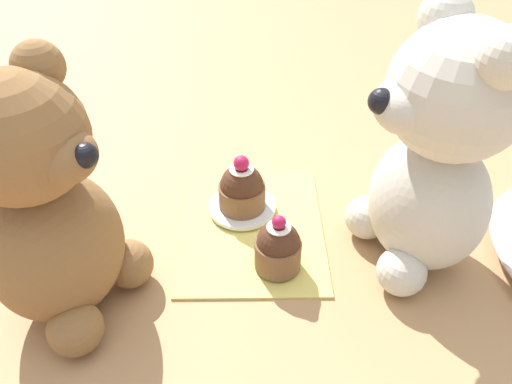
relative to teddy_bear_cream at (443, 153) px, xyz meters
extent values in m
plane|color=tan|center=(-0.04, -0.18, -0.14)|extent=(4.00, 4.00, 0.00)
cube|color=#E0D166|center=(-0.04, -0.18, -0.13)|extent=(0.21, 0.17, 0.01)
ellipsoid|color=beige|center=(0.00, 0.00, -0.06)|extent=(0.16, 0.14, 0.15)
sphere|color=beige|center=(0.00, 0.00, 0.06)|extent=(0.13, 0.13, 0.13)
ellipsoid|color=beige|center=(0.01, -0.05, 0.06)|extent=(0.07, 0.07, 0.05)
sphere|color=black|center=(0.02, -0.07, 0.06)|extent=(0.02, 0.02, 0.02)
sphere|color=beige|center=(-0.04, -0.01, 0.11)|extent=(0.05, 0.05, 0.05)
sphere|color=beige|center=(-0.03, -0.05, -0.11)|extent=(0.05, 0.05, 0.05)
sphere|color=beige|center=(0.05, -0.03, -0.11)|extent=(0.05, 0.05, 0.05)
ellipsoid|color=olive|center=(0.06, -0.36, -0.06)|extent=(0.17, 0.16, 0.15)
sphere|color=olive|center=(0.06, -0.36, 0.06)|extent=(0.11, 0.11, 0.11)
ellipsoid|color=olive|center=(0.08, -0.32, 0.05)|extent=(0.07, 0.06, 0.04)
sphere|color=black|center=(0.09, -0.30, 0.06)|extent=(0.02, 0.02, 0.02)
sphere|color=olive|center=(0.02, -0.35, 0.10)|extent=(0.04, 0.04, 0.04)
sphere|color=olive|center=(0.12, -0.34, -0.11)|extent=(0.05, 0.05, 0.05)
sphere|color=olive|center=(0.04, -0.31, -0.11)|extent=(0.05, 0.05, 0.05)
cylinder|color=brown|center=(0.02, -0.15, -0.11)|extent=(0.05, 0.05, 0.03)
sphere|color=#472819|center=(0.02, -0.15, -0.10)|extent=(0.05, 0.05, 0.05)
cylinder|color=white|center=(0.02, -0.15, -0.08)|extent=(0.03, 0.03, 0.00)
sphere|color=#B71947|center=(0.02, -0.15, -0.07)|extent=(0.01, 0.01, 0.01)
cylinder|color=silver|center=(-0.07, -0.19, -0.13)|extent=(0.08, 0.08, 0.01)
cylinder|color=brown|center=(-0.07, -0.19, -0.11)|extent=(0.06, 0.06, 0.03)
sphere|color=#472819|center=(-0.07, -0.19, -0.10)|extent=(0.05, 0.05, 0.05)
cylinder|color=white|center=(-0.07, -0.19, -0.07)|extent=(0.03, 0.03, 0.00)
sphere|color=#B71947|center=(-0.07, -0.19, -0.06)|extent=(0.02, 0.02, 0.02)
camera|label=1|loc=(0.39, -0.18, 0.27)|focal=35.00mm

